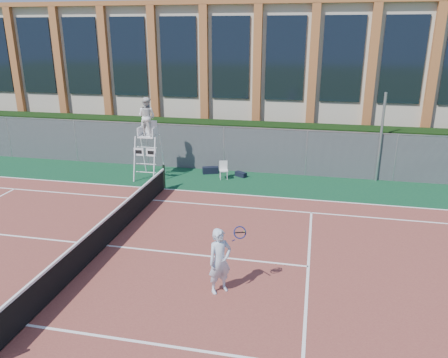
% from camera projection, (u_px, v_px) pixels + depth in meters
% --- Properties ---
extents(ground, '(120.00, 120.00, 0.00)m').
position_uv_depth(ground, '(106.00, 246.00, 14.04)').
color(ground, '#233814').
extents(apron, '(36.00, 20.00, 0.01)m').
position_uv_depth(apron, '(120.00, 233.00, 14.97)').
color(apron, '#0C3824').
rests_on(apron, ground).
extents(tennis_court, '(23.77, 10.97, 0.02)m').
position_uv_depth(tennis_court, '(106.00, 246.00, 14.03)').
color(tennis_court, maroon).
rests_on(tennis_court, apron).
extents(tennis_net, '(0.10, 11.30, 1.10)m').
position_uv_depth(tennis_net, '(105.00, 231.00, 13.87)').
color(tennis_net, black).
rests_on(tennis_net, ground).
extents(fence, '(40.00, 0.06, 2.20)m').
position_uv_depth(fence, '(185.00, 147.00, 21.85)').
color(fence, '#595E60').
rests_on(fence, ground).
extents(hedge, '(40.00, 1.40, 2.20)m').
position_uv_depth(hedge, '(192.00, 141.00, 22.96)').
color(hedge, black).
rests_on(hedge, ground).
extents(building, '(45.00, 10.60, 8.22)m').
position_uv_depth(building, '(223.00, 70.00, 29.37)').
color(building, beige).
rests_on(building, ground).
extents(steel_pole, '(0.12, 0.12, 4.07)m').
position_uv_depth(steel_pole, '(381.00, 138.00, 19.64)').
color(steel_pole, '#9EA0A5').
rests_on(steel_pole, ground).
extents(umpire_chair, '(1.07, 1.64, 3.83)m').
position_uv_depth(umpire_chair, '(147.00, 119.00, 19.93)').
color(umpire_chair, white).
rests_on(umpire_chair, ground).
extents(plastic_chair, '(0.48, 0.48, 0.83)m').
position_uv_depth(plastic_chair, '(223.00, 168.00, 20.44)').
color(plastic_chair, silver).
rests_on(plastic_chair, apron).
extents(sports_bag_near, '(0.82, 0.56, 0.32)m').
position_uv_depth(sports_bag_near, '(210.00, 170.00, 21.27)').
color(sports_bag_near, black).
rests_on(sports_bag_near, apron).
extents(sports_bag_far, '(0.61, 0.51, 0.23)m').
position_uv_depth(sports_bag_far, '(241.00, 174.00, 20.80)').
color(sports_bag_far, black).
rests_on(sports_bag_far, apron).
extents(tennis_player, '(1.05, 0.83, 1.79)m').
position_uv_depth(tennis_player, '(220.00, 261.00, 11.28)').
color(tennis_player, silver).
rests_on(tennis_player, tennis_court).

